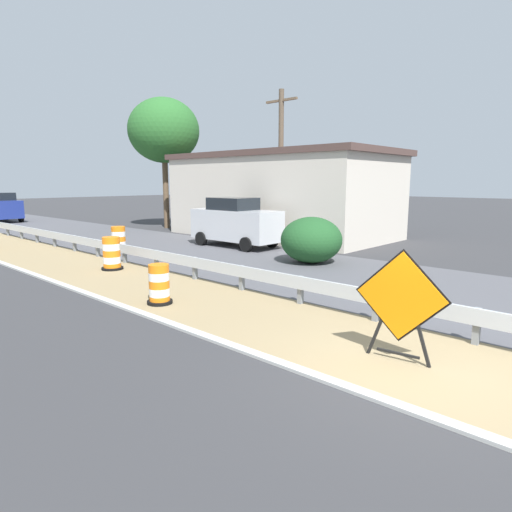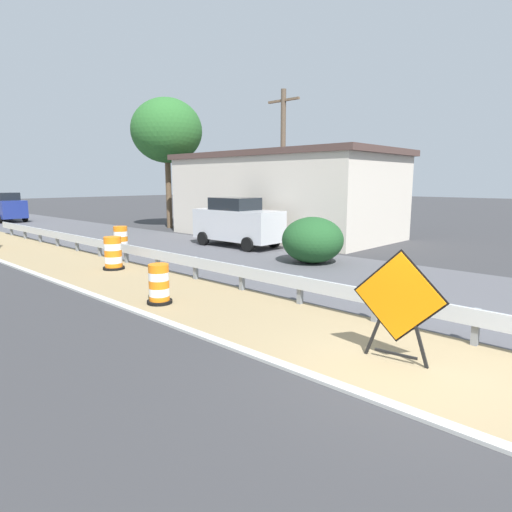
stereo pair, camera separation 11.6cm
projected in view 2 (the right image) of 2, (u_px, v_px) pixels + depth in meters
ground_plane at (416, 372)px, 6.95m from camera, size 160.00×160.00×0.00m
median_dirt_strip at (426, 364)px, 7.25m from camera, size 3.24×120.00×0.01m
far_lane_asphalt at (507, 303)px, 10.84m from camera, size 6.74×120.00×0.00m
curb_near_edge at (376, 401)px, 6.02m from camera, size 0.20×120.00×0.11m
guardrail_median at (334, 291)px, 10.00m from camera, size 0.18×44.62×0.71m
warning_sign_diamond at (398, 301)px, 7.20m from camera, size 0.23×1.57×1.92m
traffic_barrel_nearest at (159, 286)px, 10.79m from camera, size 0.63×0.63×0.99m
traffic_barrel_close at (113, 255)px, 14.99m from camera, size 0.73×0.73×1.13m
traffic_barrel_mid at (121, 240)px, 18.92m from camera, size 0.73×0.73×1.08m
car_lead_far_lane at (4, 207)px, 32.79m from camera, size 2.08×4.39×2.17m
car_mid_far_lane at (237, 222)px, 20.21m from camera, size 1.97×4.45×2.26m
roadside_shop_near at (283, 195)px, 24.01m from camera, size 6.43×12.35×4.53m
utility_pole_near at (283, 165)px, 20.61m from camera, size 0.24×1.80×7.18m
bush_roadside at (313, 240)px, 16.14m from camera, size 2.28×2.28×1.71m
tree_roadside at (167, 131)px, 27.51m from camera, size 4.45×4.45×8.16m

